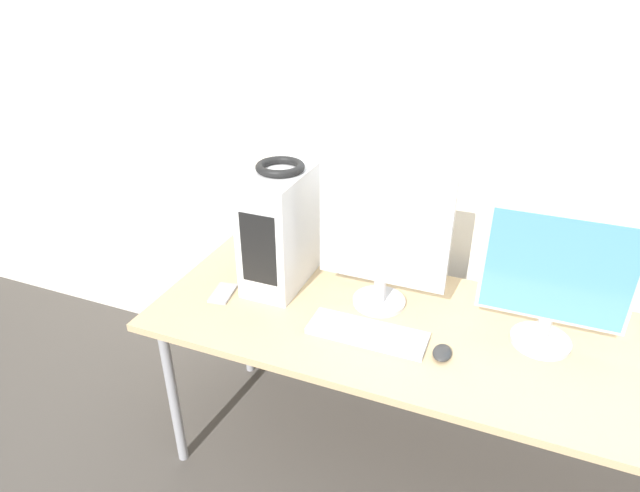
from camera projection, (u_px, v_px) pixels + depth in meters
name	position (u px, v px, depth m)	size (l,w,h in m)	color
wall_back	(517.00, 116.00, 1.91)	(8.00, 0.07, 2.70)	beige
desk	(471.00, 349.00, 1.82)	(2.28, 0.75, 0.72)	tan
pc_tower	(282.00, 227.00, 2.04)	(0.19, 0.40, 0.45)	silver
headphones	(280.00, 167.00, 1.92)	(0.18, 0.18, 0.03)	black
monitor_main	(383.00, 236.00, 1.85)	(0.46, 0.19, 0.53)	#B7B7BC
monitor_right_near	(556.00, 278.00, 1.66)	(0.45, 0.19, 0.48)	#B7B7BC
keyboard	(367.00, 333.00, 1.81)	(0.40, 0.14, 0.02)	silver
mouse	(442.00, 353.00, 1.71)	(0.06, 0.09, 0.03)	#2D2D2D
cell_phone	(223.00, 293.00, 2.03)	(0.09, 0.14, 0.01)	#99999E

